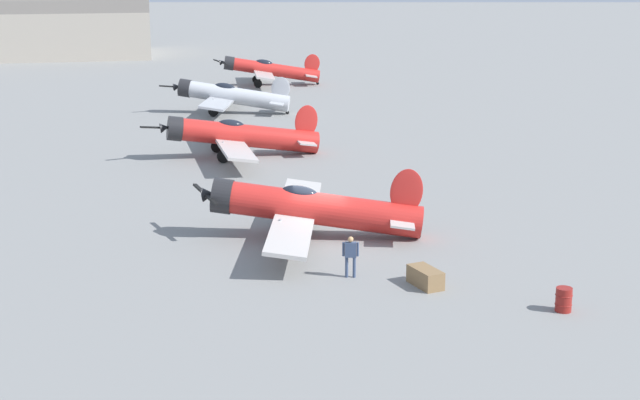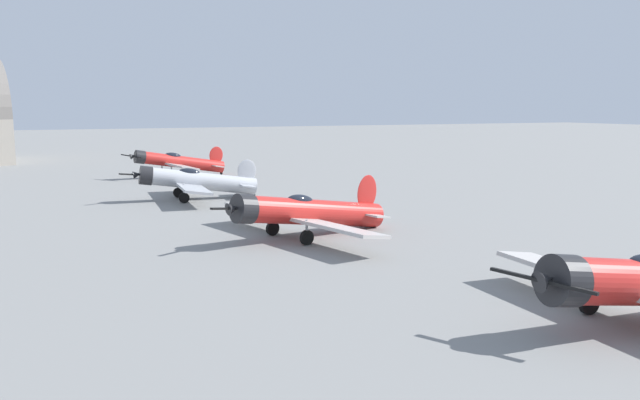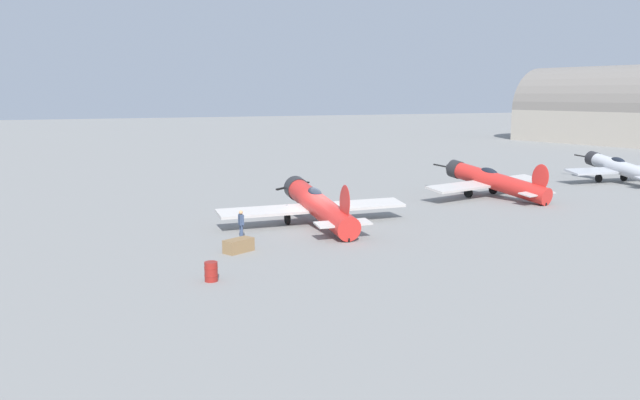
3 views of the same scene
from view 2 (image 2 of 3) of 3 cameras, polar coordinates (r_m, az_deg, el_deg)
name	(u,v)px [view 2 (image 2 of 3)]	position (r m, az deg, el deg)	size (l,w,h in m)	color
airplane_mid_apron	(306,213)	(35.50, -1.21, -1.12)	(11.25, 12.95, 3.30)	red
airplane_far_line	(195,181)	(50.81, -11.06, 1.68)	(10.70, 10.94, 3.11)	#B7BABF
airplane_outer_stand	(177,162)	(67.34, -12.56, 3.32)	(10.57, 11.43, 3.11)	red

